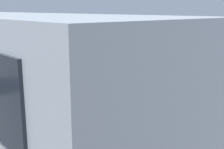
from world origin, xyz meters
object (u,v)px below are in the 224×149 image
Objects in this scene: spectator_left at (104,91)px; parked_motorcycle_silver at (149,143)px; spectator_far_left at (130,97)px; stunt_motorcycle at (103,69)px; spectator_centre at (87,83)px; tour_bus at (1,85)px; traffic_cone at (156,89)px.

spectator_left is 0.87× the size of parked_motorcycle_silver.
spectator_left is at bearing 6.73° from spectator_far_left.
stunt_motorcycle is at bearing -36.36° from spectator_far_left.
spectator_centre is 0.88× the size of parked_motorcycle_silver.
spectator_far_left is 0.85× the size of stunt_motorcycle.
spectator_far_left is at bearing -116.90° from tour_bus.
traffic_cone is (1.57, -3.34, -0.74)m from spectator_far_left.
tour_bus is 5.47× the size of spectator_centre.
traffic_cone is (2.91, -4.24, -0.18)m from parked_motorcycle_silver.
tour_bus is at bearing 117.56° from stunt_motorcycle.
traffic_cone is (0.68, -3.45, -0.76)m from spectator_left.
tour_bus is 5.63× the size of spectator_far_left.
traffic_cone is at bearing -88.79° from tour_bus.
stunt_motorcycle is at bearing -2.67° from traffic_cone.
spectator_far_left is (-1.44, -2.83, -0.60)m from tour_bus.
spectator_left is 2.83× the size of traffic_cone.
spectator_centre is (1.85, -0.07, 0.03)m from spectator_far_left.
spectator_far_left is 0.98× the size of spectator_left.
tour_bus reaches higher than spectator_far_left.
spectator_left is (-0.55, -2.73, -0.58)m from tour_bus.
parked_motorcycle_silver is 5.15m from traffic_cone.
spectator_left is 5.28m from stunt_motorcycle.
traffic_cone is (-3.17, 0.15, -0.31)m from stunt_motorcycle.
spectator_far_left is at bearing -33.94° from parked_motorcycle_silver.
spectator_centre is at bearing -81.94° from tour_bus.
stunt_motorcycle is (6.08, -4.39, 0.13)m from parked_motorcycle_silver.
tour_bus is 6.32m from traffic_cone.
stunt_motorcycle is 3.19m from traffic_cone.
spectator_centre reaches higher than parked_motorcycle_silver.
spectator_far_left is 0.85× the size of parked_motorcycle_silver.
traffic_cone is at bearing -78.88° from spectator_left.
parked_motorcycle_silver is 3.25× the size of traffic_cone.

